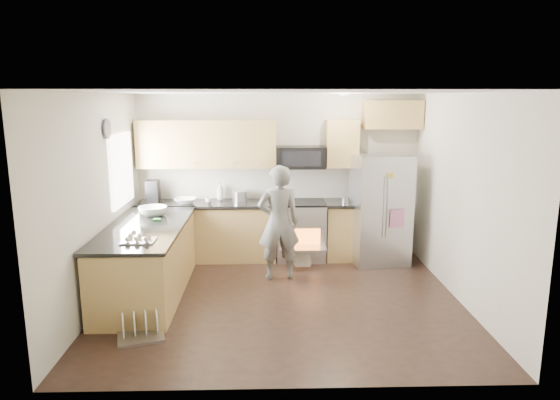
{
  "coord_description": "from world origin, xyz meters",
  "views": [
    {
      "loc": [
        -0.19,
        -6.0,
        2.53
      ],
      "look_at": [
        -0.01,
        0.5,
        1.2
      ],
      "focal_mm": 32.0,
      "sensor_mm": 36.0,
      "label": 1
    }
  ],
  "objects_px": {
    "stove_range": "(301,217)",
    "dish_rack": "(140,331)",
    "person": "(279,223)",
    "refrigerator": "(380,210)"
  },
  "relations": [
    {
      "from": "stove_range",
      "to": "refrigerator",
      "type": "relative_size",
      "value": 1.06
    },
    {
      "from": "stove_range",
      "to": "person",
      "type": "height_order",
      "value": "stove_range"
    },
    {
      "from": "dish_rack",
      "to": "stove_range",
      "type": "bearing_deg",
      "value": 54.63
    },
    {
      "from": "stove_range",
      "to": "person",
      "type": "bearing_deg",
      "value": -112.6
    },
    {
      "from": "refrigerator",
      "to": "dish_rack",
      "type": "xyz_separation_m",
      "value": [
        -3.11,
        -2.44,
        -0.77
      ]
    },
    {
      "from": "person",
      "to": "dish_rack",
      "type": "bearing_deg",
      "value": 42.12
    },
    {
      "from": "stove_range",
      "to": "dish_rack",
      "type": "xyz_separation_m",
      "value": [
        -1.91,
        -2.69,
        -0.6
      ]
    },
    {
      "from": "dish_rack",
      "to": "person",
      "type": "bearing_deg",
      "value": 49.39
    },
    {
      "from": "stove_range",
      "to": "dish_rack",
      "type": "height_order",
      "value": "stove_range"
    },
    {
      "from": "person",
      "to": "dish_rack",
      "type": "xyz_separation_m",
      "value": [
        -1.53,
        -1.79,
        -0.74
      ]
    }
  ]
}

